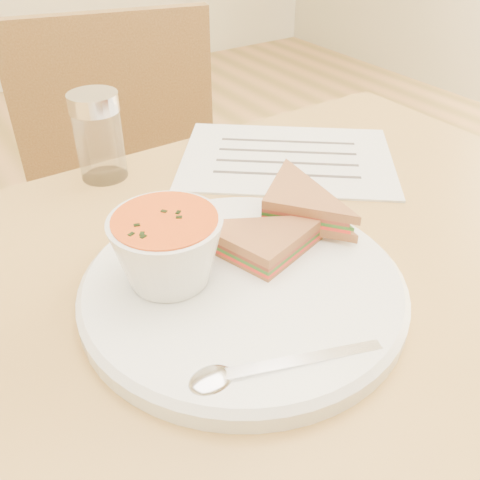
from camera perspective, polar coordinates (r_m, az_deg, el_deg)
chair_far at (r=1.09m, az=-9.97°, el=-2.37°), size 0.48×0.48×0.88m
plate at (r=0.52m, az=0.32°, el=-5.21°), size 0.40×0.40×0.02m
soup_bowl at (r=0.50m, az=-7.71°, el=-1.35°), size 0.13×0.13×0.07m
sandwich_half_a at (r=0.50m, az=3.06°, el=-3.72°), size 0.13×0.13×0.03m
sandwich_half_b at (r=0.56m, az=2.28°, el=2.81°), size 0.14×0.14×0.03m
spoon at (r=0.43m, az=4.19°, el=-13.23°), size 0.19×0.10×0.01m
paper_menu at (r=0.77m, az=5.04°, el=8.70°), size 0.37×0.36×0.00m
condiment_shaker at (r=0.72m, az=-14.82°, el=10.62°), size 0.08×0.08×0.11m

